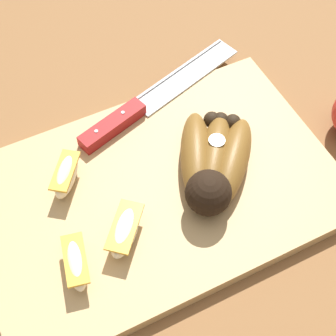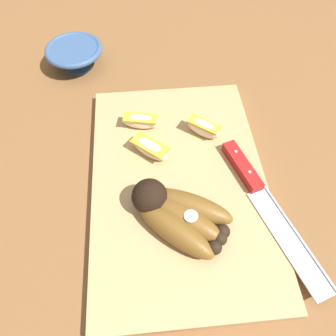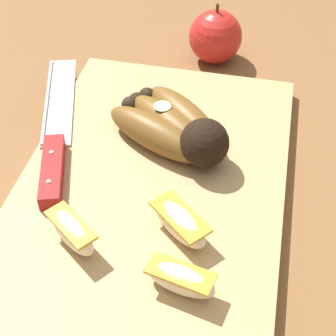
# 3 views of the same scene
# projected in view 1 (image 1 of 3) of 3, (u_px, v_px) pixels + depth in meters

# --- Properties ---
(ground_plane) EXTENTS (6.00, 6.00, 0.00)m
(ground_plane) POSITION_uv_depth(u_px,v_px,m) (154.00, 211.00, 0.63)
(ground_plane) COLOR brown
(cutting_board) EXTENTS (0.44, 0.29, 0.02)m
(cutting_board) POSITION_uv_depth(u_px,v_px,m) (157.00, 192.00, 0.63)
(cutting_board) COLOR tan
(cutting_board) RESTS_ON ground_plane
(banana_bunch) EXTENTS (0.14, 0.16, 0.06)m
(banana_bunch) POSITION_uv_depth(u_px,v_px,m) (213.00, 164.00, 0.61)
(banana_bunch) COLOR black
(banana_bunch) RESTS_ON cutting_board
(chefs_knife) EXTENTS (0.28, 0.11, 0.02)m
(chefs_knife) POSITION_uv_depth(u_px,v_px,m) (138.00, 108.00, 0.68)
(chefs_knife) COLOR silver
(chefs_knife) RESTS_ON cutting_board
(apple_wedge_near) EXTENTS (0.06, 0.06, 0.03)m
(apple_wedge_near) POSITION_uv_depth(u_px,v_px,m) (66.00, 175.00, 0.61)
(apple_wedge_near) COLOR #F4E5C1
(apple_wedge_near) RESTS_ON cutting_board
(apple_wedge_middle) EXTENTS (0.07, 0.07, 0.03)m
(apple_wedge_middle) POSITION_uv_depth(u_px,v_px,m) (125.00, 230.00, 0.57)
(apple_wedge_middle) COLOR #F4E5C1
(apple_wedge_middle) RESTS_ON cutting_board
(apple_wedge_far) EXTENTS (0.04, 0.07, 0.03)m
(apple_wedge_far) POSITION_uv_depth(u_px,v_px,m) (76.00, 263.00, 0.55)
(apple_wedge_far) COLOR #F4E5C1
(apple_wedge_far) RESTS_ON cutting_board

